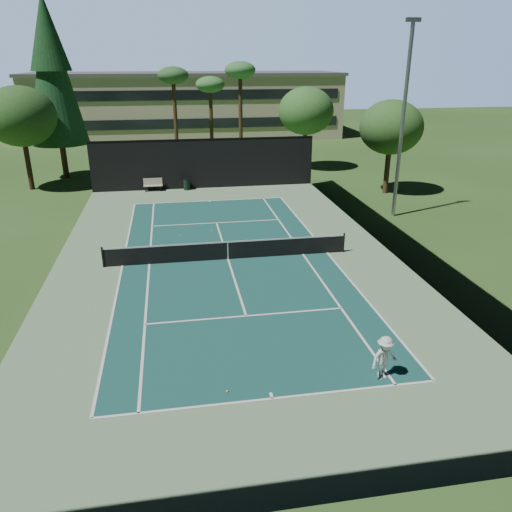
# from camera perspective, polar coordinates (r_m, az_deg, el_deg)

# --- Properties ---
(ground) EXTENTS (160.00, 160.00, 0.00)m
(ground) POSITION_cam_1_polar(r_m,az_deg,el_deg) (26.59, -3.22, -0.39)
(ground) COLOR #2C511E
(ground) RESTS_ON ground
(apron_slab) EXTENTS (18.00, 32.00, 0.01)m
(apron_slab) POSITION_cam_1_polar(r_m,az_deg,el_deg) (26.59, -3.22, -0.38)
(apron_slab) COLOR #698E63
(apron_slab) RESTS_ON ground
(court_surface) EXTENTS (10.97, 23.77, 0.01)m
(court_surface) POSITION_cam_1_polar(r_m,az_deg,el_deg) (26.58, -3.22, -0.37)
(court_surface) COLOR #184D46
(court_surface) RESTS_ON ground
(court_lines) EXTENTS (11.07, 23.87, 0.01)m
(court_lines) POSITION_cam_1_polar(r_m,az_deg,el_deg) (26.58, -3.22, -0.35)
(court_lines) COLOR white
(court_lines) RESTS_ON ground
(tennis_net) EXTENTS (12.90, 0.10, 1.10)m
(tennis_net) POSITION_cam_1_polar(r_m,az_deg,el_deg) (26.38, -3.24, 0.73)
(tennis_net) COLOR black
(tennis_net) RESTS_ON ground
(fence) EXTENTS (18.04, 32.05, 4.03)m
(fence) POSITION_cam_1_polar(r_m,az_deg,el_deg) (25.96, -3.33, 3.77)
(fence) COLOR black
(fence) RESTS_ON ground
(player) EXTENTS (1.13, 0.86, 1.56)m
(player) POSITION_cam_1_polar(r_m,az_deg,el_deg) (17.28, 14.47, -11.20)
(player) COLOR silver
(player) RESTS_ON ground
(tennis_ball_a) EXTENTS (0.08, 0.08, 0.08)m
(tennis_ball_a) POSITION_cam_1_polar(r_m,az_deg,el_deg) (16.56, -3.30, -15.18)
(tennis_ball_a) COLOR yellow
(tennis_ball_a) RESTS_ON ground
(tennis_ball_b) EXTENTS (0.07, 0.07, 0.07)m
(tennis_ball_b) POSITION_cam_1_polar(r_m,az_deg,el_deg) (27.59, -11.29, 0.12)
(tennis_ball_b) COLOR #D6E734
(tennis_ball_b) RESTS_ON ground
(tennis_ball_c) EXTENTS (0.06, 0.06, 0.06)m
(tennis_ball_c) POSITION_cam_1_polar(r_m,az_deg,el_deg) (31.06, -5.08, 2.92)
(tennis_ball_c) COLOR yellow
(tennis_ball_c) RESTS_ON ground
(tennis_ball_d) EXTENTS (0.07, 0.07, 0.07)m
(tennis_ball_d) POSITION_cam_1_polar(r_m,az_deg,el_deg) (30.37, -8.62, 2.31)
(tennis_ball_d) COLOR #C9D831
(tennis_ball_d) RESTS_ON ground
(park_bench) EXTENTS (1.50, 0.45, 1.02)m
(park_bench) POSITION_cam_1_polar(r_m,az_deg,el_deg) (41.35, -11.69, 8.03)
(park_bench) COLOR #BBB59B
(park_bench) RESTS_ON ground
(trash_bin) EXTENTS (0.56, 0.56, 0.95)m
(trash_bin) POSITION_cam_1_polar(r_m,az_deg,el_deg) (41.26, -7.92, 8.15)
(trash_bin) COLOR black
(trash_bin) RESTS_ON ground
(pine_tree) EXTENTS (4.80, 4.80, 15.00)m
(pine_tree) POSITION_cam_1_polar(r_m,az_deg,el_deg) (47.43, -22.42, 19.64)
(pine_tree) COLOR #4E3121
(pine_tree) RESTS_ON ground
(palm_a) EXTENTS (2.80, 2.80, 9.32)m
(palm_a) POSITION_cam_1_polar(r_m,az_deg,el_deg) (48.54, -9.44, 19.28)
(palm_a) COLOR #48341F
(palm_a) RESTS_ON ground
(palm_b) EXTENTS (2.80, 2.80, 8.42)m
(palm_b) POSITION_cam_1_polar(r_m,az_deg,el_deg) (50.75, -5.25, 18.61)
(palm_b) COLOR #44311D
(palm_b) RESTS_ON ground
(palm_c) EXTENTS (2.80, 2.80, 9.77)m
(palm_c) POSITION_cam_1_polar(r_m,az_deg,el_deg) (48.00, -1.82, 20.01)
(palm_c) COLOR #422F1C
(palm_c) RESTS_ON ground
(decid_tree_a) EXTENTS (5.12, 5.12, 7.62)m
(decid_tree_a) POSITION_cam_1_polar(r_m,az_deg,el_deg) (48.42, 5.74, 16.16)
(decid_tree_a) COLOR #3F2A1B
(decid_tree_a) RESTS_ON ground
(decid_tree_b) EXTENTS (4.80, 4.80, 7.14)m
(decid_tree_b) POSITION_cam_1_polar(r_m,az_deg,el_deg) (40.43, 15.19, 13.99)
(decid_tree_b) COLOR #4B3620
(decid_tree_b) RESTS_ON ground
(decid_tree_c) EXTENTS (5.44, 5.44, 8.09)m
(decid_tree_c) POSITION_cam_1_polar(r_m,az_deg,el_deg) (44.19, -25.34, 14.21)
(decid_tree_c) COLOR #3F261B
(decid_tree_c) RESTS_ON ground
(campus_building) EXTENTS (40.50, 12.50, 8.30)m
(campus_building) POSITION_cam_1_polar(r_m,az_deg,el_deg) (70.77, -7.85, 16.78)
(campus_building) COLOR beige
(campus_building) RESTS_ON ground
(light_pole) EXTENTS (0.90, 0.25, 12.22)m
(light_pole) POSITION_cam_1_polar(r_m,az_deg,el_deg) (34.04, 16.46, 14.90)
(light_pole) COLOR #94969C
(light_pole) RESTS_ON ground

